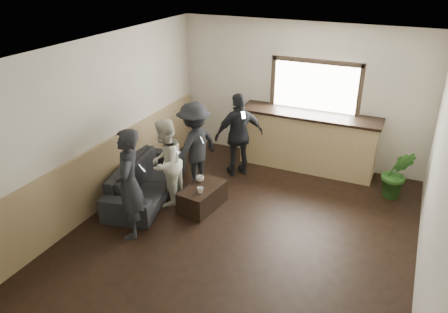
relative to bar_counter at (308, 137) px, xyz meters
The scene contains 12 objects.
ground 2.79m from the bar_counter, 96.35° to the right, with size 5.00×6.00×0.01m, color black.
room_shell 3.00m from the bar_counter, 111.04° to the right, with size 5.01×6.01×2.80m.
bar_counter is the anchor object (origin of this frame).
sofa 3.23m from the bar_counter, 134.97° to the right, with size 2.13×0.83×0.62m, color black.
coffee_table 2.57m from the bar_counter, 118.14° to the right, with size 0.48×0.87×0.38m, color black.
cup_a 2.46m from the bar_counter, 122.46° to the right, with size 0.13×0.13×0.10m, color silver.
cup_b 2.68m from the bar_counter, 115.28° to the right, with size 0.10×0.10×0.10m, color silver.
potted_plant 1.82m from the bar_counter, 17.26° to the right, with size 0.51×0.41×0.93m, color #2D6623.
person_a 3.82m from the bar_counter, 118.53° to the right, with size 0.66×0.75×1.72m.
person_b 2.97m from the bar_counter, 127.89° to the right, with size 0.67×0.81×1.51m.
person_c 2.32m from the bar_counter, 135.49° to the right, with size 0.87×1.17×1.61m.
person_d 1.41m from the bar_counter, 143.40° to the right, with size 0.97×0.93×1.62m.
Camera 1 is at (2.07, -5.18, 3.95)m, focal length 35.00 mm.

